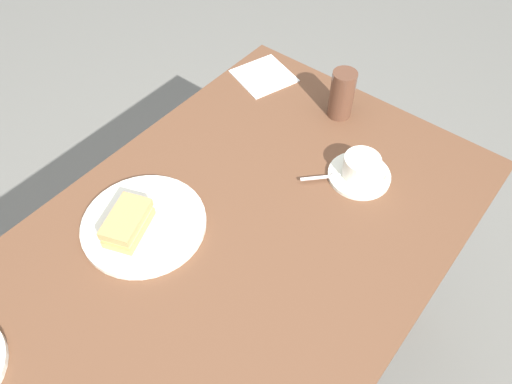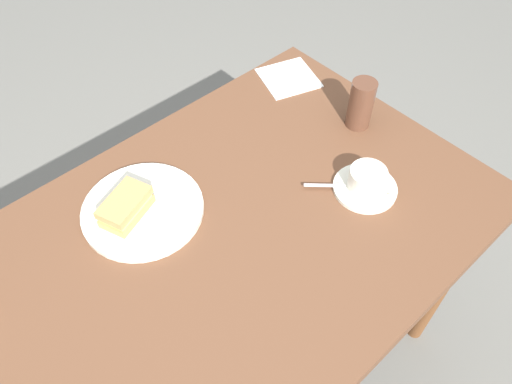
{
  "view_description": "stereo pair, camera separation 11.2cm",
  "coord_description": "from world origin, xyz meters",
  "px_view_note": "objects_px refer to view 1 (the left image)",
  "views": [
    {
      "loc": [
        -0.38,
        -0.42,
        1.67
      ],
      "look_at": [
        0.17,
        0.03,
        0.8
      ],
      "focal_mm": 34.7,
      "sensor_mm": 36.0,
      "label": 1
    },
    {
      "loc": [
        -0.31,
        -0.5,
        1.67
      ],
      "look_at": [
        0.17,
        0.03,
        0.8
      ],
      "focal_mm": 34.7,
      "sensor_mm": 36.0,
      "label": 2
    }
  ],
  "objects_px": {
    "coffee_cup": "(362,166)",
    "spoon": "(328,176)",
    "dining_table": "(217,274)",
    "sandwich_plate": "(144,224)",
    "sandwich_front": "(127,223)",
    "drinking_glass": "(342,94)",
    "napkin": "(264,76)",
    "coffee_saucer": "(359,175)"
  },
  "relations": [
    {
      "from": "spoon",
      "to": "drinking_glass",
      "type": "relative_size",
      "value": 0.59
    },
    {
      "from": "sandwich_plate",
      "to": "spoon",
      "type": "bearing_deg",
      "value": -33.44
    },
    {
      "from": "coffee_cup",
      "to": "napkin",
      "type": "height_order",
      "value": "coffee_cup"
    },
    {
      "from": "sandwich_plate",
      "to": "coffee_cup",
      "type": "height_order",
      "value": "coffee_cup"
    },
    {
      "from": "dining_table",
      "to": "spoon",
      "type": "height_order",
      "value": "spoon"
    },
    {
      "from": "coffee_saucer",
      "to": "coffee_cup",
      "type": "xyz_separation_m",
      "value": [
        0.0,
        -0.0,
        0.03
      ]
    },
    {
      "from": "coffee_saucer",
      "to": "spoon",
      "type": "relative_size",
      "value": 1.89
    },
    {
      "from": "coffee_cup",
      "to": "sandwich_front",
      "type": "bearing_deg",
      "value": 146.24
    },
    {
      "from": "coffee_cup",
      "to": "drinking_glass",
      "type": "height_order",
      "value": "drinking_glass"
    },
    {
      "from": "dining_table",
      "to": "napkin",
      "type": "height_order",
      "value": "napkin"
    },
    {
      "from": "dining_table",
      "to": "spoon",
      "type": "xyz_separation_m",
      "value": [
        0.33,
        -0.07,
        0.09
      ]
    },
    {
      "from": "coffee_saucer",
      "to": "coffee_cup",
      "type": "distance_m",
      "value": 0.03
    },
    {
      "from": "sandwich_front",
      "to": "coffee_saucer",
      "type": "distance_m",
      "value": 0.55
    },
    {
      "from": "sandwich_front",
      "to": "coffee_cup",
      "type": "distance_m",
      "value": 0.55
    },
    {
      "from": "dining_table",
      "to": "sandwich_plate",
      "type": "xyz_separation_m",
      "value": [
        -0.04,
        0.18,
        0.08
      ]
    },
    {
      "from": "coffee_cup",
      "to": "napkin",
      "type": "bearing_deg",
      "value": 69.0
    },
    {
      "from": "drinking_glass",
      "to": "spoon",
      "type": "bearing_deg",
      "value": -153.87
    },
    {
      "from": "dining_table",
      "to": "coffee_cup",
      "type": "relative_size",
      "value": 12.01
    },
    {
      "from": "sandwich_front",
      "to": "drinking_glass",
      "type": "distance_m",
      "value": 0.63
    },
    {
      "from": "sandwich_plate",
      "to": "napkin",
      "type": "distance_m",
      "value": 0.6
    },
    {
      "from": "dining_table",
      "to": "napkin",
      "type": "relative_size",
      "value": 8.91
    },
    {
      "from": "dining_table",
      "to": "coffee_cup",
      "type": "distance_m",
      "value": 0.42
    },
    {
      "from": "dining_table",
      "to": "sandwich_plate",
      "type": "distance_m",
      "value": 0.2
    },
    {
      "from": "sandwich_plate",
      "to": "sandwich_front",
      "type": "bearing_deg",
      "value": 167.12
    },
    {
      "from": "coffee_cup",
      "to": "dining_table",
      "type": "bearing_deg",
      "value": 162.42
    },
    {
      "from": "dining_table",
      "to": "coffee_saucer",
      "type": "height_order",
      "value": "coffee_saucer"
    },
    {
      "from": "sandwich_front",
      "to": "spoon",
      "type": "bearing_deg",
      "value": -31.98
    },
    {
      "from": "sandwich_plate",
      "to": "spoon",
      "type": "xyz_separation_m",
      "value": [
        0.37,
        -0.24,
        0.01
      ]
    },
    {
      "from": "sandwich_front",
      "to": "napkin",
      "type": "height_order",
      "value": "sandwich_front"
    },
    {
      "from": "sandwich_front",
      "to": "drinking_glass",
      "type": "height_order",
      "value": "drinking_glass"
    },
    {
      "from": "sandwich_plate",
      "to": "coffee_cup",
      "type": "distance_m",
      "value": 0.52
    },
    {
      "from": "spoon",
      "to": "dining_table",
      "type": "bearing_deg",
      "value": 168.55
    },
    {
      "from": "coffee_saucer",
      "to": "coffee_cup",
      "type": "height_order",
      "value": "coffee_cup"
    },
    {
      "from": "dining_table",
      "to": "drinking_glass",
      "type": "distance_m",
      "value": 0.57
    },
    {
      "from": "dining_table",
      "to": "drinking_glass",
      "type": "xyz_separation_m",
      "value": [
        0.55,
        0.04,
        0.14
      ]
    },
    {
      "from": "coffee_cup",
      "to": "spoon",
      "type": "bearing_deg",
      "value": 135.68
    },
    {
      "from": "sandwich_front",
      "to": "coffee_cup",
      "type": "bearing_deg",
      "value": -33.76
    },
    {
      "from": "napkin",
      "to": "drinking_glass",
      "type": "xyz_separation_m",
      "value": [
        -0.0,
        -0.26,
        0.07
      ]
    },
    {
      "from": "dining_table",
      "to": "spoon",
      "type": "relative_size",
      "value": 16.8
    },
    {
      "from": "sandwich_front",
      "to": "coffee_saucer",
      "type": "height_order",
      "value": "sandwich_front"
    },
    {
      "from": "dining_table",
      "to": "napkin",
      "type": "xyz_separation_m",
      "value": [
        0.55,
        0.3,
        0.08
      ]
    },
    {
      "from": "sandwich_plate",
      "to": "coffee_saucer",
      "type": "distance_m",
      "value": 0.52
    }
  ]
}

